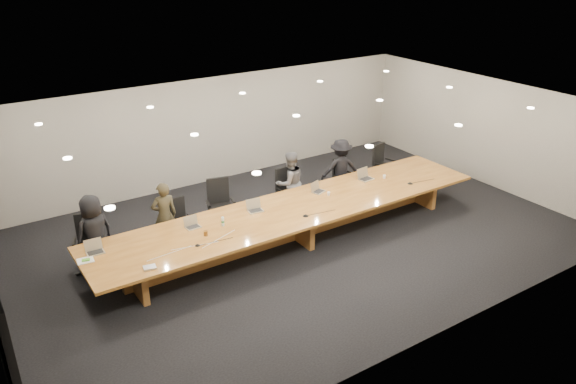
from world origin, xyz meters
name	(u,v)px	position (x,y,z in m)	size (l,w,h in m)	color
ground	(296,238)	(0.00, 0.00, 0.00)	(12.00, 12.00, 0.00)	black
back_wall	(211,131)	(0.00, 4.00, 1.40)	(12.00, 0.02, 2.80)	silver
conference_table	(296,217)	(0.00, 0.00, 0.52)	(9.00, 1.80, 0.75)	brown
chair_far_left	(89,243)	(-4.05, 1.16, 0.57)	(0.58, 0.58, 1.15)	black
chair_left	(180,221)	(-2.14, 1.21, 0.50)	(0.51, 0.51, 1.00)	black
chair_mid_left	(221,205)	(-1.13, 1.29, 0.59)	(0.60, 0.60, 1.18)	black
chair_mid_right	(289,191)	(0.63, 1.21, 0.55)	(0.56, 0.56, 1.10)	black
chair_right	(345,177)	(2.30, 1.21, 0.51)	(0.52, 0.52, 1.02)	black
chair_far_right	(385,165)	(3.67, 1.22, 0.56)	(0.57, 0.57, 1.11)	black
person_a	(94,233)	(-3.93, 1.15, 0.78)	(0.76, 0.49, 1.56)	black
person_b	(164,216)	(-2.47, 1.21, 0.73)	(0.53, 0.35, 1.46)	#322C1B
person_c	(290,183)	(0.63, 1.18, 0.76)	(0.74, 0.57, 1.52)	#545457
person_d	(341,168)	(2.20, 1.26, 0.76)	(0.98, 0.56, 1.51)	black
laptop_a	(95,247)	(-4.12, 0.40, 0.87)	(0.31, 0.23, 0.25)	#B9AB8D
laptop_b	(193,222)	(-2.22, 0.35, 0.86)	(0.29, 0.21, 0.23)	#B8AD8C
laptop_c	(255,206)	(-0.81, 0.31, 0.87)	(0.32, 0.23, 0.25)	#C3B695
laptop_d	(319,187)	(0.89, 0.39, 0.87)	(0.29, 0.21, 0.23)	tan
laptop_e	(366,174)	(2.27, 0.36, 0.89)	(0.34, 0.25, 0.27)	tan
water_bottle	(223,222)	(-1.69, 0.09, 0.84)	(0.06, 0.06, 0.19)	silver
amber_mug	(206,233)	(-2.15, -0.09, 0.80)	(0.08, 0.08, 0.10)	brown
paper_cup_near	(329,194)	(0.97, 0.12, 0.79)	(0.07, 0.07, 0.08)	white
paper_cup_far	(384,177)	(2.69, 0.18, 0.79)	(0.07, 0.07, 0.08)	white
notepad	(85,260)	(-4.35, 0.22, 0.76)	(0.28, 0.23, 0.02)	silver
lime_gadget	(86,260)	(-4.34, 0.20, 0.78)	(0.14, 0.08, 0.02)	#5AAB2D
av_box	(150,267)	(-3.48, -0.64, 0.77)	(0.22, 0.16, 0.03)	#BABABF
mic_left	(197,245)	(-2.45, -0.36, 0.76)	(0.10, 0.10, 0.03)	black
mic_center	(306,215)	(-0.06, -0.45, 0.77)	(0.12, 0.12, 0.03)	black
mic_right	(410,183)	(2.97, -0.40, 0.77)	(0.13, 0.13, 0.03)	black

